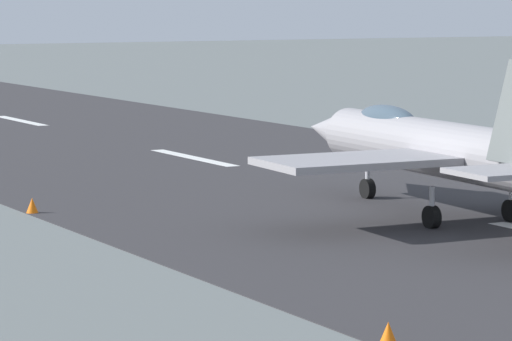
{
  "coord_description": "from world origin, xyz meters",
  "views": [
    {
      "loc": [
        -32.31,
        29.59,
        7.4
      ],
      "look_at": [
        4.27,
        8.66,
        2.2
      ],
      "focal_mm": 96.11,
      "sensor_mm": 36.0,
      "label": 1
    }
  ],
  "objects_px": {
    "marker_cone_mid": "(32,206)",
    "marker_cone_near": "(388,334)",
    "fighter_jet": "(442,147)",
    "crew_person": "(442,152)"
  },
  "relations": [
    {
      "from": "marker_cone_near",
      "to": "crew_person",
      "type": "bearing_deg",
      "value": -39.58
    },
    {
      "from": "crew_person",
      "to": "marker_cone_mid",
      "type": "relative_size",
      "value": 3.11
    },
    {
      "from": "crew_person",
      "to": "marker_cone_near",
      "type": "height_order",
      "value": "crew_person"
    },
    {
      "from": "marker_cone_near",
      "to": "marker_cone_mid",
      "type": "bearing_deg",
      "value": 0.0
    },
    {
      "from": "fighter_jet",
      "to": "marker_cone_mid",
      "type": "bearing_deg",
      "value": 56.82
    },
    {
      "from": "fighter_jet",
      "to": "marker_cone_near",
      "type": "relative_size",
      "value": 32.49
    },
    {
      "from": "marker_cone_mid",
      "to": "marker_cone_near",
      "type": "bearing_deg",
      "value": 180.0
    },
    {
      "from": "crew_person",
      "to": "marker_cone_near",
      "type": "distance_m",
      "value": 31.08
    },
    {
      "from": "fighter_jet",
      "to": "marker_cone_near",
      "type": "bearing_deg",
      "value": 139.08
    },
    {
      "from": "marker_cone_near",
      "to": "marker_cone_mid",
      "type": "relative_size",
      "value": 1.0
    }
  ]
}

